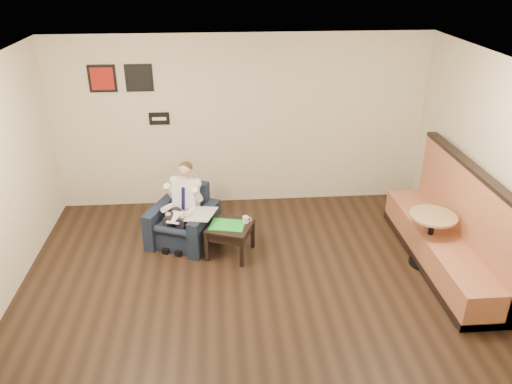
{
  "coord_description": "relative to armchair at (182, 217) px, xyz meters",
  "views": [
    {
      "loc": [
        -0.38,
        -4.72,
        3.9
      ],
      "look_at": [
        0.1,
        1.2,
        1.01
      ],
      "focal_mm": 35.0,
      "sensor_mm": 36.0,
      "label": 1
    }
  ],
  "objects": [
    {
      "name": "green_folder",
      "position": [
        0.65,
        -0.4,
        0.06
      ],
      "size": [
        0.53,
        0.43,
        0.01
      ],
      "primitive_type": "cube",
      "rotation": [
        0.0,
        0.0,
        -0.23
      ],
      "color": "green",
      "rests_on": "side_table"
    },
    {
      "name": "ground",
      "position": [
        0.94,
        -1.69,
        -0.41
      ],
      "size": [
        6.0,
        6.0,
        0.0
      ],
      "primitive_type": "plane",
      "color": "black",
      "rests_on": "ground"
    },
    {
      "name": "seating_sign",
      "position": [
        -0.36,
        1.29,
        1.09
      ],
      "size": [
        0.32,
        0.02,
        0.2
      ],
      "primitive_type": "cube",
      "color": "black",
      "rests_on": "wall_back"
    },
    {
      "name": "lap_papers",
      "position": [
        -0.08,
        -0.18,
        0.09
      ],
      "size": [
        0.27,
        0.32,
        0.01
      ],
      "primitive_type": "cube",
      "rotation": [
        0.0,
        0.0,
        -0.33
      ],
      "color": "white",
      "rests_on": "seated_man"
    },
    {
      "name": "seated_man",
      "position": [
        -0.04,
        -0.1,
        0.15
      ],
      "size": [
        0.81,
        0.96,
        1.14
      ],
      "primitive_type": null,
      "rotation": [
        0.0,
        0.0,
        -0.4
      ],
      "color": "white",
      "rests_on": "armchair"
    },
    {
      "name": "cafe_table",
      "position": [
        3.35,
        -0.86,
        -0.03
      ],
      "size": [
        0.79,
        0.79,
        0.76
      ],
      "primitive_type": "cylinder",
      "rotation": [
        0.0,
        0.0,
        0.34
      ],
      "color": "tan",
      "rests_on": "ground"
    },
    {
      "name": "side_table",
      "position": [
        0.68,
        -0.39,
        -0.18
      ],
      "size": [
        0.74,
        0.74,
        0.47
      ],
      "primitive_type": "cube",
      "rotation": [
        0.0,
        0.0,
        -0.37
      ],
      "color": "black",
      "rests_on": "ground"
    },
    {
      "name": "art_print_left",
      "position": [
        -1.16,
        1.29,
        1.74
      ],
      "size": [
        0.42,
        0.03,
        0.42
      ],
      "primitive_type": "cube",
      "color": "maroon",
      "rests_on": "wall_back"
    },
    {
      "name": "ceiling",
      "position": [
        0.94,
        -1.69,
        2.39
      ],
      "size": [
        6.0,
        6.0,
        0.02
      ],
      "primitive_type": "cube",
      "color": "white",
      "rests_on": "wall_back"
    },
    {
      "name": "armchair",
      "position": [
        0.0,
        0.0,
        0.0
      ],
      "size": [
        1.12,
        1.12,
        0.83
      ],
      "primitive_type": "cube",
      "rotation": [
        0.0,
        0.0,
        -0.4
      ],
      "color": "black",
      "rests_on": "ground"
    },
    {
      "name": "wall_back",
      "position": [
        0.94,
        1.31,
        0.99
      ],
      "size": [
        6.0,
        0.02,
        2.8
      ],
      "primitive_type": "cube",
      "color": "beige",
      "rests_on": "ground"
    },
    {
      "name": "newspaper",
      "position": [
        0.29,
        -0.22,
        0.15
      ],
      "size": [
        0.49,
        0.55,
        0.01
      ],
      "primitive_type": "cube",
      "rotation": [
        0.0,
        0.0,
        -0.34
      ],
      "color": "silver",
      "rests_on": "armchair"
    },
    {
      "name": "smartphone",
      "position": [
        0.79,
        -0.25,
        0.06
      ],
      "size": [
        0.16,
        0.14,
        0.01
      ],
      "primitive_type": "cube",
      "rotation": [
        0.0,
        0.0,
        -0.54
      ],
      "color": "black",
      "rests_on": "side_table"
    },
    {
      "name": "banquette",
      "position": [
        3.53,
        -0.87,
        0.29
      ],
      "size": [
        0.66,
        2.75,
        1.41
      ],
      "primitive_type": "cube",
      "color": "#AA6342",
      "rests_on": "ground"
    },
    {
      "name": "coffee_mug",
      "position": [
        0.9,
        -0.34,
        0.1
      ],
      "size": [
        0.11,
        0.11,
        0.1
      ],
      "primitive_type": "cylinder",
      "rotation": [
        0.0,
        0.0,
        -0.37
      ],
      "color": "white",
      "rests_on": "side_table"
    },
    {
      "name": "art_print_right",
      "position": [
        -0.61,
        1.29,
        1.74
      ],
      "size": [
        0.42,
        0.03,
        0.42
      ],
      "primitive_type": "cube",
      "color": "black",
      "rests_on": "wall_back"
    }
  ]
}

